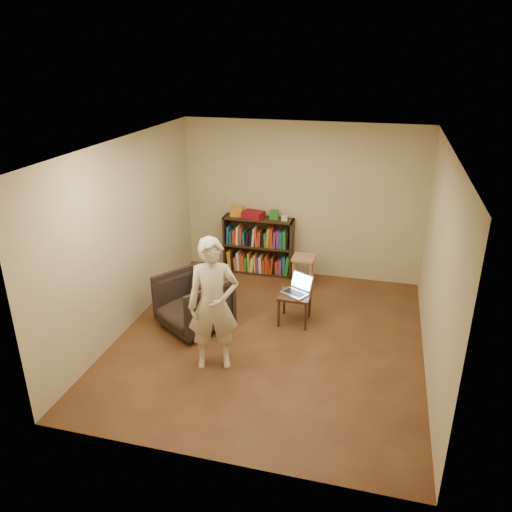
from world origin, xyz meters
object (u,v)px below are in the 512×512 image
(armchair, at_px, (193,302))
(person, at_px, (213,305))
(bookshelf, at_px, (259,249))
(laptop, at_px, (297,289))
(stool, at_px, (303,262))
(side_table, at_px, (295,299))

(armchair, relative_size, person, 0.52)
(bookshelf, distance_m, laptop, 1.78)
(stool, xyz_separation_m, laptop, (0.11, -1.16, 0.09))
(stool, height_order, person, person)
(stool, bearing_deg, person, -105.11)
(armchair, bearing_deg, person, -20.34)
(person, bearing_deg, stool, 55.63)
(side_table, bearing_deg, stool, 93.99)
(armchair, bearing_deg, bookshelf, 112.12)
(laptop, bearing_deg, stool, 123.19)
(laptop, bearing_deg, side_table, -86.07)
(side_table, bearing_deg, person, -120.59)
(side_table, bearing_deg, armchair, -159.64)
(side_table, bearing_deg, laptop, 65.99)
(stool, relative_size, person, 0.31)
(armchair, relative_size, laptop, 1.82)
(armchair, bearing_deg, laptop, 55.20)
(bookshelf, distance_m, armchair, 2.09)
(side_table, distance_m, person, 1.56)
(armchair, xyz_separation_m, person, (0.58, -0.78, 0.44))
(stool, relative_size, laptop, 1.09)
(stool, bearing_deg, side_table, -86.01)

